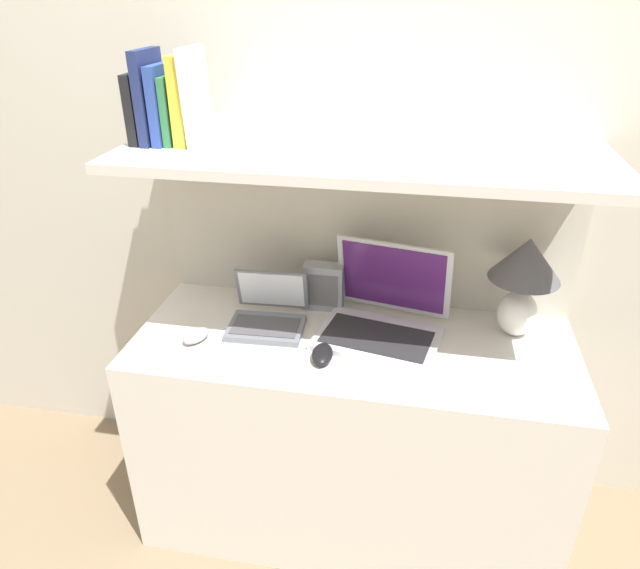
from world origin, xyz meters
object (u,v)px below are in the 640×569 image
book_black (140,108)px  laptop_small (268,315)px  book_yellow (184,101)px  book_green (172,110)px  book_navy (150,97)px  table_lamp (524,274)px  second_mouse (196,336)px  laptop_large (383,317)px  book_white (195,97)px  router_box (324,287)px  book_blue (162,105)px  computer_mouse (322,354)px

book_black → laptop_small: bearing=-3.5°
book_yellow → book_green: bearing=180.0°
book_navy → book_yellow: (0.10, 0.00, -0.01)m
table_lamp → book_yellow: bearing=-175.6°
second_mouse → book_black: book_black is taller
laptop_large → book_white: 0.83m
laptop_small → router_box: bearing=43.7°
book_yellow → book_white: size_ratio=0.92×
book_black → book_blue: book_blue is taller
second_mouse → computer_mouse: bearing=-3.6°
laptop_small → router_box: (0.15, 0.15, 0.04)m
book_navy → laptop_large: bearing=0.3°
table_lamp → computer_mouse: 0.64m
laptop_large → book_navy: size_ratio=1.67×
book_black → book_yellow: book_yellow is taller
second_mouse → book_yellow: (-0.02, 0.15, 0.66)m
router_box → book_blue: book_blue is taller
table_lamp → book_green: (-1.01, -0.08, 0.45)m
table_lamp → laptop_large: 0.44m
table_lamp → second_mouse: size_ratio=2.96×
computer_mouse → book_blue: 0.83m
book_navy → book_green: 0.07m
book_black → book_white: book_white is taller
router_box → book_green: 0.71m
router_box → book_black: 0.78m
table_lamp → book_green: size_ratio=1.75×
book_yellow → laptop_large: bearing=0.3°
laptop_large → second_mouse: 0.58m
laptop_small → book_white: book_white is taller
router_box → book_yellow: size_ratio=0.67×
book_green → book_yellow: bearing=0.0°
table_lamp → book_navy: bearing=-176.0°
laptop_small → book_green: book_green is taller
table_lamp → laptop_small: (-0.76, -0.10, -0.17)m
book_navy → book_yellow: 0.10m
laptop_small → laptop_large: bearing=3.9°
second_mouse → book_yellow: book_yellow is taller
table_lamp → book_black: bearing=-176.1°
table_lamp → router_box: (-0.61, 0.05, -0.13)m
laptop_large → book_black: size_ratio=2.20×
book_navy → book_green: (0.06, 0.00, -0.03)m
book_green → laptop_large: bearing=0.3°
router_box → book_green: book_green is taller
laptop_large → laptop_small: size_ratio=1.71×
laptop_large → book_blue: bearing=-179.7°
table_lamp → laptop_small: bearing=-172.8°
computer_mouse → second_mouse: size_ratio=1.02×
computer_mouse → book_navy: bearing=161.4°
book_blue → book_black: bearing=180.0°
book_yellow → book_blue: bearing=180.0°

